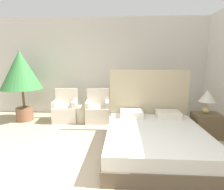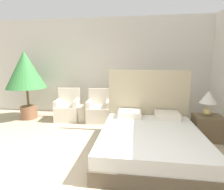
{
  "view_description": "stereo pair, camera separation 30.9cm",
  "coord_description": "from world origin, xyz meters",
  "views": [
    {
      "loc": [
        0.47,
        -1.83,
        1.58
      ],
      "look_at": [
        0.2,
        2.44,
        0.8
      ],
      "focal_mm": 28.0,
      "sensor_mm": 36.0,
      "label": 1
    },
    {
      "loc": [
        0.78,
        -1.8,
        1.58
      ],
      "look_at": [
        0.2,
        2.44,
        0.8
      ],
      "focal_mm": 28.0,
      "sensor_mm": 36.0,
      "label": 2
    }
  ],
  "objects": [
    {
      "name": "wall_back",
      "position": [
        0.0,
        3.54,
        1.45
      ],
      "size": [
        10.0,
        0.06,
        2.9
      ],
      "color": "silver",
      "rests_on": "ground_plane"
    },
    {
      "name": "side_table",
      "position": [
        -0.65,
        2.7,
        0.21
      ],
      "size": [
        0.4,
        0.4,
        0.42
      ],
      "color": "#B7AD93",
      "rests_on": "ground_plane"
    },
    {
      "name": "table_lamp",
      "position": [
        2.26,
        1.92,
        0.86
      ],
      "size": [
        0.34,
        0.34,
        0.51
      ],
      "color": "tan",
      "rests_on": "nightstand"
    },
    {
      "name": "armchair_near_window_right",
      "position": [
        -0.21,
        2.75,
        0.27
      ],
      "size": [
        0.67,
        0.64,
        0.87
      ],
      "rotation": [
        0.0,
        0.0,
        0.09
      ],
      "color": "beige",
      "rests_on": "ground_plane"
    },
    {
      "name": "nightstand",
      "position": [
        2.28,
        1.89,
        0.26
      ],
      "size": [
        0.55,
        0.46,
        0.51
      ],
      "color": "brown",
      "rests_on": "ground_plane"
    },
    {
      "name": "bed",
      "position": [
        1.06,
        1.23,
        0.27
      ],
      "size": [
        1.77,
        2.01,
        1.42
      ],
      "color": "brown",
      "rests_on": "ground_plane"
    },
    {
      "name": "potted_palm",
      "position": [
        -2.25,
        2.7,
        1.33
      ],
      "size": [
        1.07,
        1.07,
        1.91
      ],
      "color": "brown",
      "rests_on": "ground_plane"
    },
    {
      "name": "armchair_near_window_left",
      "position": [
        -1.1,
        2.75,
        0.27
      ],
      "size": [
        0.69,
        0.66,
        0.87
      ],
      "rotation": [
        0.0,
        0.0,
        0.14
      ],
      "color": "beige",
      "rests_on": "ground_plane"
    }
  ]
}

